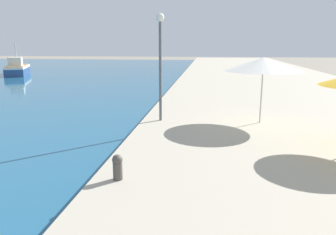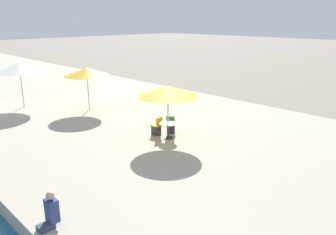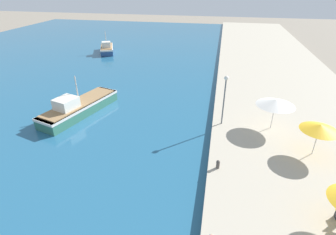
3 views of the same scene
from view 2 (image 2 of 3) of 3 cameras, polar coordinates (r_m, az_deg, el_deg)
The scene contains 7 objects.
cafe_umbrella_pink at distance 14.55m, azimuth 0.00°, elevation 4.63°, with size 2.73×2.73×2.47m.
cafe_umbrella_white at distance 20.08m, azimuth -13.97°, elevation 7.74°, with size 2.73×2.73×2.54m.
cafe_umbrella_striped at distance 22.06m, azimuth -24.50°, elevation 8.01°, with size 3.22×3.22×2.77m.
cafe_table at distance 14.98m, azimuth 0.05°, elevation -1.73°, with size 0.80×0.80×0.74m.
cafe_chair_left at distance 15.73m, azimuth 0.51°, elevation -1.62°, with size 0.58×0.57×0.91m.
cafe_chair_right at distance 15.50m, azimuth -2.01°, elevation -1.91°, with size 0.44×0.46×0.91m.
person_at_quay at distance 9.44m, azimuth -19.80°, elevation -15.19°, with size 0.55×0.36×1.03m.
Camera 2 is at (-2.62, -1.43, 5.90)m, focal length 35.00 mm.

